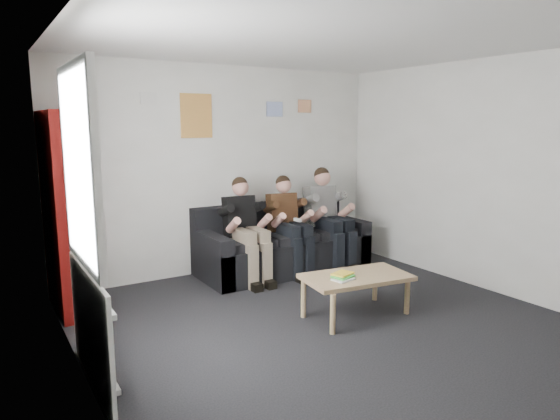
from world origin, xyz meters
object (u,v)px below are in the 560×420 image
object	(u,v)px
person_middle	(290,225)
person_left	(247,230)
sofa	(282,246)
coffee_table	(356,280)
bookshelf	(67,213)
person_right	(329,218)

from	to	relation	value
person_middle	person_left	bearing A→B (deg)	-171.26
sofa	coffee_table	xyz separation A→B (m)	(-0.24, -1.81, 0.06)
person_left	person_middle	xyz separation A→B (m)	(0.64, 0.00, -0.01)
sofa	person_left	xyz separation A→B (m)	(-0.64, -0.20, 0.34)
bookshelf	person_left	bearing A→B (deg)	-5.89
sofa	coffee_table	bearing A→B (deg)	-97.44
sofa	coffee_table	distance (m)	1.82
bookshelf	coffee_table	world-z (taller)	bookshelf
bookshelf	person_right	size ratio (longest dim) A/B	1.53
coffee_table	person_left	size ratio (longest dim) A/B	0.83
coffee_table	bookshelf	bearing A→B (deg)	144.76
bookshelf	coffee_table	distance (m)	3.06
sofa	person_left	bearing A→B (deg)	-162.41
person_left	person_middle	world-z (taller)	person_left
sofa	coffee_table	size ratio (longest dim) A/B	2.12
sofa	bookshelf	xyz separation A→B (m)	(-2.67, -0.09, 0.72)
bookshelf	person_right	distance (m)	3.33
bookshelf	coffee_table	xyz separation A→B (m)	(2.44, -1.72, -0.66)
person_right	bookshelf	bearing A→B (deg)	-177.47
coffee_table	person_left	bearing A→B (deg)	104.03
sofa	person_middle	distance (m)	0.39
coffee_table	person_middle	world-z (taller)	person_middle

